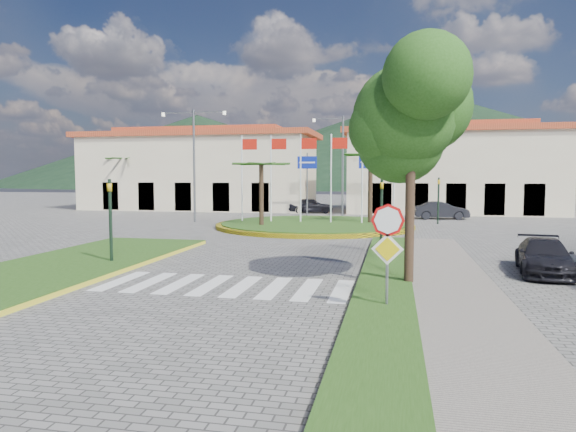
% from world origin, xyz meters
% --- Properties ---
extents(ground, '(160.00, 160.00, 0.00)m').
position_xyz_m(ground, '(0.00, 0.00, 0.00)').
color(ground, '#605E5B').
rests_on(ground, ground).
extents(sidewalk_right, '(4.00, 28.00, 0.15)m').
position_xyz_m(sidewalk_right, '(6.00, 2.00, 0.07)').
color(sidewalk_right, gray).
rests_on(sidewalk_right, ground).
extents(verge_right, '(1.60, 28.00, 0.18)m').
position_xyz_m(verge_right, '(4.80, 2.00, 0.09)').
color(verge_right, '#244914').
rests_on(verge_right, ground).
extents(median_left, '(5.00, 14.00, 0.18)m').
position_xyz_m(median_left, '(-6.50, 6.00, 0.09)').
color(median_left, '#244914').
rests_on(median_left, ground).
extents(crosswalk, '(8.00, 3.00, 0.01)m').
position_xyz_m(crosswalk, '(0.00, 4.00, 0.01)').
color(crosswalk, silver).
rests_on(crosswalk, ground).
extents(roundabout_island, '(12.70, 12.70, 6.00)m').
position_xyz_m(roundabout_island, '(0.00, 22.00, 0.17)').
color(roundabout_island, yellow).
rests_on(roundabout_island, ground).
extents(stop_sign, '(0.80, 0.11, 2.65)m').
position_xyz_m(stop_sign, '(4.90, 1.96, 1.79)').
color(stop_sign, slate).
rests_on(stop_sign, ground).
extents(deciduous_tree, '(3.60, 3.60, 6.80)m').
position_xyz_m(deciduous_tree, '(5.50, 5.00, 5.18)').
color(deciduous_tree, black).
rests_on(deciduous_tree, ground).
extents(traffic_light_left, '(0.15, 0.18, 3.20)m').
position_xyz_m(traffic_light_left, '(-5.20, 6.50, 1.94)').
color(traffic_light_left, black).
rests_on(traffic_light_left, ground).
extents(traffic_light_right, '(0.15, 0.18, 3.20)m').
position_xyz_m(traffic_light_right, '(4.50, 12.00, 1.94)').
color(traffic_light_right, black).
rests_on(traffic_light_right, ground).
extents(traffic_light_far, '(0.18, 0.15, 3.20)m').
position_xyz_m(traffic_light_far, '(8.00, 26.00, 1.94)').
color(traffic_light_far, black).
rests_on(traffic_light_far, ground).
extents(direction_sign_west, '(1.60, 0.14, 5.20)m').
position_xyz_m(direction_sign_west, '(-2.00, 30.97, 3.53)').
color(direction_sign_west, slate).
rests_on(direction_sign_west, ground).
extents(direction_sign_east, '(1.60, 0.14, 5.20)m').
position_xyz_m(direction_sign_east, '(3.00, 30.97, 3.53)').
color(direction_sign_east, slate).
rests_on(direction_sign_east, ground).
extents(street_lamp_centre, '(4.80, 0.16, 8.00)m').
position_xyz_m(street_lamp_centre, '(1.00, 30.00, 4.50)').
color(street_lamp_centre, slate).
rests_on(street_lamp_centre, ground).
extents(street_lamp_west, '(4.80, 0.16, 8.00)m').
position_xyz_m(street_lamp_west, '(-9.00, 24.00, 4.50)').
color(street_lamp_west, slate).
rests_on(street_lamp_west, ground).
extents(building_left, '(23.32, 9.54, 8.05)m').
position_xyz_m(building_left, '(-14.00, 38.00, 3.90)').
color(building_left, beige).
rests_on(building_left, ground).
extents(building_right, '(19.08, 9.54, 8.05)m').
position_xyz_m(building_right, '(10.00, 38.00, 3.90)').
color(building_right, beige).
rests_on(building_right, ground).
extents(hill_far_west, '(140.00, 140.00, 22.00)m').
position_xyz_m(hill_far_west, '(-55.00, 140.00, 11.00)').
color(hill_far_west, black).
rests_on(hill_far_west, ground).
extents(hill_far_mid, '(180.00, 180.00, 30.00)m').
position_xyz_m(hill_far_mid, '(15.00, 160.00, 15.00)').
color(hill_far_mid, black).
rests_on(hill_far_mid, ground).
extents(hill_near_back, '(110.00, 110.00, 16.00)m').
position_xyz_m(hill_near_back, '(-10.00, 130.00, 8.00)').
color(hill_near_back, black).
rests_on(hill_near_back, ground).
extents(white_van, '(4.97, 3.18, 1.28)m').
position_xyz_m(white_van, '(-13.86, 35.70, 0.64)').
color(white_van, silver).
rests_on(white_van, ground).
extents(car_dark_a, '(4.24, 2.46, 1.36)m').
position_xyz_m(car_dark_a, '(-2.29, 34.51, 0.68)').
color(car_dark_a, black).
rests_on(car_dark_a, ground).
extents(car_dark_b, '(4.17, 1.76, 1.34)m').
position_xyz_m(car_dark_b, '(8.58, 30.20, 0.67)').
color(car_dark_b, black).
rests_on(car_dark_b, ground).
extents(car_side_right, '(2.19, 4.24, 1.18)m').
position_xyz_m(car_side_right, '(10.06, 8.05, 0.59)').
color(car_side_right, black).
rests_on(car_side_right, ground).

